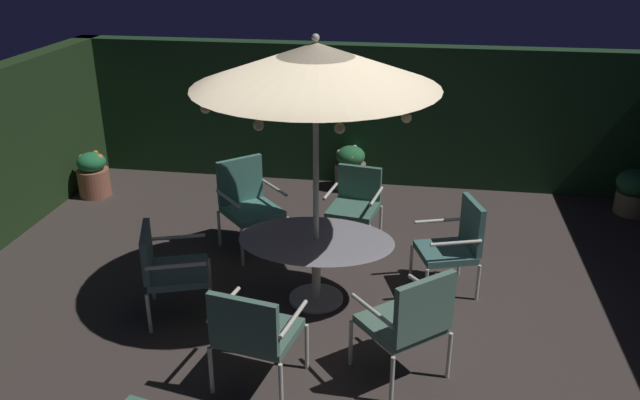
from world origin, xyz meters
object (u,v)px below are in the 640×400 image
Objects in this scene: patio_chair_southeast at (456,241)px; patio_chair_southwest at (247,199)px; patio_chair_east at (410,319)px; patio_dining_table at (316,251)px; patio_chair_northeast at (253,330)px; patio_chair_north at (167,266)px; potted_plant_right_near at (350,168)px; potted_plant_back_center at (93,175)px; patio_umbrella at (316,66)px; potted_plant_left_near at (635,190)px; patio_chair_south at (355,200)px.

patio_chair_southwest reaches higher than patio_chair_southeast.
patio_chair_east is 1.63m from patio_chair_southeast.
patio_chair_northeast reaches higher than patio_dining_table.
patio_chair_southeast is at bearing 18.68° from patio_chair_north.
patio_dining_table is 2.42× the size of potted_plant_right_near.
potted_plant_back_center is (-3.29, 3.69, -0.26)m from patio_chair_northeast.
patio_chair_southwest is at bearing 132.55° from patio_dining_table.
patio_chair_northeast is (-0.28, -1.43, -1.85)m from patio_umbrella.
potted_plant_left_near is at bearing 45.99° from patio_chair_northeast.
patio_chair_south is (-1.15, 0.98, -0.03)m from patio_chair_southeast.
patio_chair_south is (0.24, 1.43, -1.90)m from patio_umbrella.
patio_chair_north is at bearing 164.88° from patio_chair_east.
patio_chair_south is at bearing 49.75° from patio_chair_north.
patio_chair_northeast is 1.51× the size of potted_plant_back_center.
patio_chair_southeast is 5.28m from potted_plant_back_center.
patio_chair_north is at bearing -147.67° from potted_plant_left_near.
patio_chair_north is (-1.38, -0.48, -1.87)m from patio_umbrella.
patio_chair_south is (1.62, 1.91, -0.02)m from patio_chair_north.
patio_chair_east is at bearing 14.45° from patio_chair_northeast.
patio_umbrella reaches higher than patio_chair_south.
patio_chair_east is 2.65m from patio_chair_south.
patio_chair_southwest reaches higher than patio_chair_east.
patio_chair_south is 1.41× the size of potted_plant_back_center.
patio_chair_southeast is (1.39, 0.46, -0.01)m from patio_dining_table.
patio_chair_southeast is at bearing -19.95° from potted_plant_back_center.
patio_chair_south is (0.24, 1.43, -0.04)m from patio_dining_table.
patio_umbrella reaches higher than patio_dining_table.
potted_plant_back_center is 7.40m from potted_plant_left_near.
patio_umbrella is at bearing 67.73° from patio_dining_table.
patio_umbrella reaches higher than potted_plant_left_near.
potted_plant_right_near reaches higher than potted_plant_left_near.
patio_chair_east is 1.65× the size of potted_plant_back_center.
patio_chair_east reaches higher than potted_plant_back_center.
potted_plant_left_near is 0.94× the size of potted_plant_right_near.
patio_chair_north is 1.54× the size of potted_plant_left_near.
patio_chair_east reaches higher than patio_chair_southeast.
patio_umbrella is 2.37m from patio_chair_north.
patio_chair_east is at bearing -49.14° from patio_dining_table.
patio_chair_southeast is at bearing -62.01° from potted_plant_right_near.
patio_chair_east is 1.06× the size of patio_chair_southeast.
patio_chair_east is 2.94m from patio_chair_southwest.
patio_chair_south is 1.48× the size of potted_plant_left_near.
patio_chair_southeast is 1.64× the size of potted_plant_left_near.
potted_plant_back_center is (-4.52, 3.37, -0.29)m from patio_chair_east.
potted_plant_right_near is (-0.25, 1.65, -0.20)m from patio_chair_south.
potted_plant_back_center is at bearing 143.35° from patio_chair_east.
potted_plant_right_near is (-1.39, 2.62, -0.23)m from patio_chair_southeast.
patio_umbrella is at bearing -161.83° from patio_chair_southeast.
patio_chair_northeast reaches higher than patio_chair_south.
patio_chair_east is at bearing -48.29° from patio_chair_southwest.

